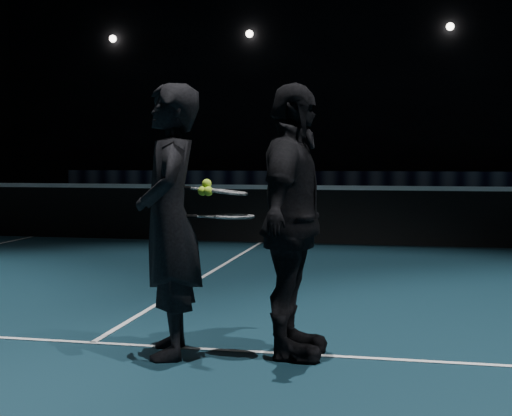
{
  "coord_description": "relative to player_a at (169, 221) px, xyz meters",
  "views": [
    {
      "loc": [
        2.25,
        -11.28,
        1.38
      ],
      "look_at": [
        1.27,
        -6.52,
        1.04
      ],
      "focal_mm": 50.0,
      "sensor_mm": 36.0,
      "label": 1
    }
  ],
  "objects": [
    {
      "name": "sponsor_backdrop",
      "position": [
        -0.67,
        22.08,
        -0.5
      ],
      "size": [
        22.0,
        0.15,
        0.9
      ],
      "primitive_type": "cube",
      "color": "black",
      "rests_on": "floor"
    },
    {
      "name": "tennis_balls",
      "position": [
        0.25,
        0.04,
        0.22
      ],
      "size": [
        0.12,
        0.1,
        0.12
      ],
      "primitive_type": null,
      "color": "#A6D42C",
      "rests_on": "racket_upper"
    },
    {
      "name": "net_tape",
      "position": [
        -0.67,
        6.58,
        -0.03
      ],
      "size": [
        12.8,
        0.03,
        0.07
      ],
      "primitive_type": "cube",
      "color": "white",
      "rests_on": "net_mesh"
    },
    {
      "name": "racket_upper",
      "position": [
        0.39,
        0.1,
        0.2
      ],
      "size": [
        0.71,
        0.37,
        0.1
      ],
      "primitive_type": null,
      "rotation": [
        0.0,
        0.1,
        0.22
      ],
      "color": "black",
      "rests_on": "player_b"
    },
    {
      "name": "wall_back",
      "position": [
        -0.67,
        24.58,
        4.05
      ],
      "size": [
        30.0,
        0.0,
        30.0
      ],
      "primitive_type": "plane",
      "rotation": [
        1.57,
        0.0,
        0.0
      ],
      "color": "black",
      "rests_on": "ground"
    },
    {
      "name": "net_mesh",
      "position": [
        -0.67,
        6.58,
        -0.5
      ],
      "size": [
        12.8,
        0.02,
        0.86
      ],
      "primitive_type": "cube",
      "color": "black",
      "rests_on": "floor"
    },
    {
      "name": "player_a",
      "position": [
        0.0,
        0.0,
        0.0
      ],
      "size": [
        0.64,
        0.79,
        1.9
      ],
      "primitive_type": "imported",
      "rotation": [
        0.0,
        0.0,
        -1.27
      ],
      "color": "black",
      "rests_on": "floor"
    },
    {
      "name": "player_b",
      "position": [
        0.84,
        0.13,
        0.0
      ],
      "size": [
        0.5,
        1.13,
        1.9
      ],
      "primitive_type": "imported",
      "rotation": [
        0.0,
        0.0,
        1.53
      ],
      "color": "black",
      "rests_on": "floor"
    },
    {
      "name": "fixtures_far",
      "position": [
        -0.67,
        24.38,
        5.55
      ],
      "size": [
        20.0,
        0.3,
        0.3
      ],
      "primitive_type": null,
      "color": "white",
      "rests_on": "wall_back"
    },
    {
      "name": "racket_lower",
      "position": [
        0.44,
        0.07,
        0.03
      ],
      "size": [
        0.71,
        0.32,
        0.03
      ],
      "primitive_type": null,
      "rotation": [
        0.0,
        0.0,
        0.15
      ],
      "color": "black",
      "rests_on": "player_a"
    },
    {
      "name": "floor",
      "position": [
        -0.67,
        6.58,
        -0.95
      ],
      "size": [
        36.0,
        36.0,
        0.0
      ],
      "primitive_type": "plane",
      "color": "#0D2732",
      "rests_on": "ground"
    },
    {
      "name": "court_lines",
      "position": [
        -0.67,
        6.58,
        -0.94
      ],
      "size": [
        10.98,
        23.78,
        0.01
      ],
      "primitive_type": null,
      "color": "white",
      "rests_on": "floor"
    }
  ]
}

